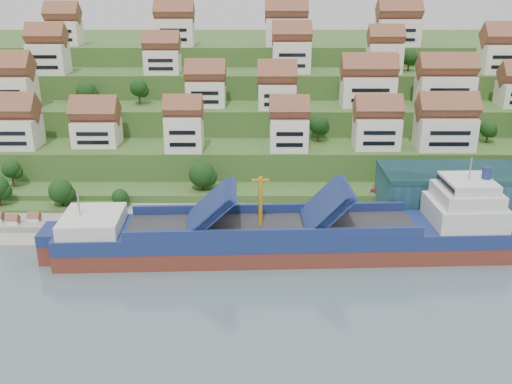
{
  "coord_description": "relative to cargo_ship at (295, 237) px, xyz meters",
  "views": [
    {
      "loc": [
        -5.77,
        -101.86,
        51.47
      ],
      "look_at": [
        -5.99,
        14.0,
        8.0
      ],
      "focal_mm": 40.0,
      "sensor_mm": 36.0,
      "label": 1
    }
  ],
  "objects": [
    {
      "name": "hillside_village",
      "position": [
        0.93,
        59.0,
        20.31
      ],
      "size": [
        156.11,
        61.12,
        28.6
      ],
      "color": "white",
      "rests_on": "ground"
    },
    {
      "name": "quay",
      "position": [
        18.2,
        14.58,
        -2.52
      ],
      "size": [
        180.0,
        14.0,
        2.2
      ],
      "primitive_type": "cube",
      "color": "gray",
      "rests_on": "ground"
    },
    {
      "name": "flagpole",
      "position": [
        16.31,
        9.58,
        3.26
      ],
      "size": [
        1.28,
        0.16,
        8.0
      ],
      "color": "gray",
      "rests_on": "quay"
    },
    {
      "name": "pebble_beach",
      "position": [
        -59.8,
        11.58,
        -3.12
      ],
      "size": [
        45.0,
        20.0,
        1.0
      ],
      "primitive_type": "cube",
      "color": "gray",
      "rests_on": "ground"
    },
    {
      "name": "beach_huts",
      "position": [
        -61.8,
        10.33,
        -1.52
      ],
      "size": [
        14.4,
        3.7,
        2.2
      ],
      "color": "white",
      "rests_on": "pebble_beach"
    },
    {
      "name": "cargo_ship",
      "position": [
        0.0,
        0.0,
        0.0
      ],
      "size": [
        87.66,
        17.13,
        19.45
      ],
      "rotation": [
        0.0,
        0.0,
        0.04
      ],
      "color": "maroon",
      "rests_on": "ground"
    },
    {
      "name": "ground",
      "position": [
        -1.8,
        -0.42,
        -3.62
      ],
      "size": [
        300.0,
        300.0,
        0.0
      ],
      "primitive_type": "plane",
      "color": "slate",
      "rests_on": "ground"
    },
    {
      "name": "hillside",
      "position": [
        -1.8,
        103.13,
        7.04
      ],
      "size": [
        260.0,
        128.0,
        31.0
      ],
      "color": "#2D4C1E",
      "rests_on": "ground"
    },
    {
      "name": "hillside_trees",
      "position": [
        -13.62,
        45.9,
        13.83
      ],
      "size": [
        144.63,
        62.23,
        30.17
      ],
      "color": "#173B13",
      "rests_on": "ground"
    }
  ]
}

